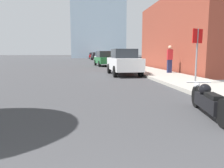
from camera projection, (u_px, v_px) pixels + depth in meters
sidewalk at (111, 61)px, 40.38m from camera, size 2.67×240.00×0.15m
brick_storefront at (210, 35)px, 18.55m from camera, size 8.23×13.29×6.00m
motorcycle at (208, 101)px, 5.09m from camera, size 0.71×2.22×0.72m
parked_car_white at (124, 62)px, 14.64m from camera, size 1.88×4.40×1.73m
parked_car_green at (104, 59)px, 25.12m from camera, size 2.18×4.73×1.71m
parked_car_silver at (100, 57)px, 36.29m from camera, size 1.86×4.01×1.76m
parked_car_black at (96, 56)px, 48.48m from camera, size 2.12×4.42×1.68m
parked_car_red at (92, 56)px, 61.04m from camera, size 2.05×4.15×1.68m
stop_sign at (197, 47)px, 9.36m from camera, size 0.57×0.26×2.33m
pedestrian at (170, 59)px, 14.63m from camera, size 0.36×0.25×1.82m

